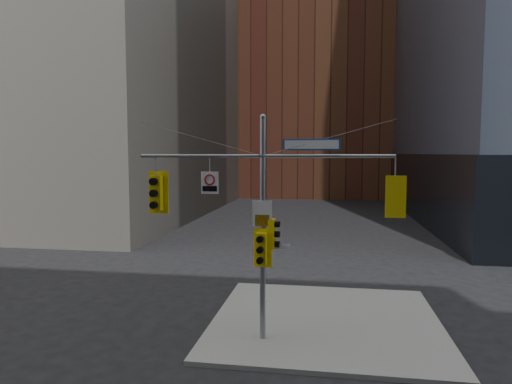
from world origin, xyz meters
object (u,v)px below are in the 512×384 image
(traffic_light_pole_front, at_px, (261,249))
(traffic_light_pole_side, at_px, (273,234))
(traffic_light_east_arm, at_px, (395,196))
(street_sign_blade, at_px, (311,145))
(signal_assembly, at_px, (263,206))
(traffic_light_west_arm, at_px, (156,193))
(regulatory_sign_arm, at_px, (210,182))

(traffic_light_pole_front, bearing_deg, traffic_light_pole_side, 46.07)
(traffic_light_east_arm, relative_size, traffic_light_pole_front, 1.03)
(traffic_light_east_arm, height_order, street_sign_blade, street_sign_blade)
(traffic_light_pole_front, relative_size, street_sign_blade, 0.69)
(traffic_light_pole_side, height_order, street_sign_blade, street_sign_blade)
(signal_assembly, distance_m, traffic_light_east_arm, 4.02)
(traffic_light_east_arm, xyz_separation_m, street_sign_blade, (-2.50, 0.00, 1.55))
(traffic_light_west_arm, distance_m, traffic_light_pole_front, 3.90)
(traffic_light_west_arm, bearing_deg, traffic_light_pole_side, 1.85)
(signal_assembly, xyz_separation_m, traffic_light_east_arm, (4.00, 0.00, 0.38))
(traffic_light_east_arm, relative_size, traffic_light_pole_side, 1.31)
(traffic_light_east_arm, bearing_deg, traffic_light_pole_side, -2.44)
(traffic_light_west_arm, distance_m, street_sign_blade, 5.24)
(signal_assembly, height_order, street_sign_blade, signal_assembly)
(traffic_light_west_arm, relative_size, street_sign_blade, 0.80)
(traffic_light_west_arm, distance_m, traffic_light_east_arm, 7.51)
(regulatory_sign_arm, bearing_deg, traffic_light_pole_front, -8.37)
(traffic_light_west_arm, height_order, traffic_light_pole_side, traffic_light_west_arm)
(traffic_light_west_arm, bearing_deg, traffic_light_east_arm, 1.93)
(traffic_light_west_arm, xyz_separation_m, street_sign_blade, (5.01, -0.01, 1.55))
(traffic_light_pole_front, xyz_separation_m, street_sign_blade, (1.50, 0.27, 3.23))
(traffic_light_pole_side, height_order, regulatory_sign_arm, regulatory_sign_arm)
(signal_assembly, xyz_separation_m, traffic_light_west_arm, (-3.51, 0.01, 0.38))
(traffic_light_west_arm, xyz_separation_m, traffic_light_east_arm, (7.51, -0.01, -0.00))
(street_sign_blade, bearing_deg, traffic_light_pole_front, -161.87)
(traffic_light_pole_side, distance_m, traffic_light_pole_front, 0.60)
(traffic_light_pole_side, distance_m, street_sign_blade, 3.04)
(signal_assembly, distance_m, street_sign_blade, 2.44)
(traffic_light_east_arm, relative_size, regulatory_sign_arm, 1.77)
(traffic_light_east_arm, height_order, traffic_light_pole_side, traffic_light_east_arm)
(traffic_light_west_arm, relative_size, traffic_light_pole_front, 1.15)
(traffic_light_west_arm, xyz_separation_m, traffic_light_pole_side, (3.83, -0.01, -1.25))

